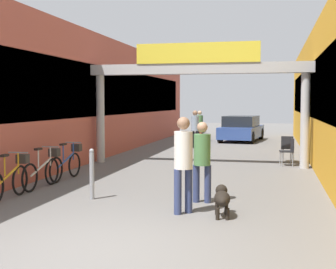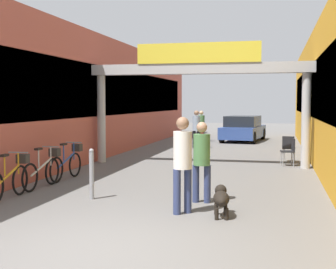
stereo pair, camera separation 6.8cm
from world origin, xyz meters
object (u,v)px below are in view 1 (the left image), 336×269
at_px(pedestrian_carrying_crate, 195,127).
at_px(pedestrian_companion, 202,157).
at_px(bollard_post_metal, 92,174).
at_px(bicycle_orange_second, 11,179).
at_px(bicycle_silver_third, 44,170).
at_px(cafe_chair_black_nearer, 289,149).
at_px(pedestrian_with_dog, 183,158).
at_px(dog_on_leash, 222,198).
at_px(bicycle_blue_farthest, 68,163).
at_px(parked_car_blue, 241,129).
at_px(pedestrian_elderly_walking, 200,124).
at_px(cafe_chair_black_farther, 287,146).

bearing_deg(pedestrian_carrying_crate, pedestrian_companion, -79.79).
bearing_deg(bollard_post_metal, bicycle_orange_second, -168.13).
distance_m(bicycle_silver_third, cafe_chair_black_nearer, 7.89).
height_order(pedestrian_with_dog, pedestrian_carrying_crate, pedestrian_with_dog).
relative_size(dog_on_leash, bicycle_orange_second, 0.45).
bearing_deg(pedestrian_companion, bicycle_orange_second, -172.16).
bearing_deg(pedestrian_companion, cafe_chair_black_nearer, 72.57).
height_order(bicycle_orange_second, cafe_chair_black_nearer, bicycle_orange_second).
bearing_deg(cafe_chair_black_nearer, dog_on_leash, -100.91).
distance_m(bicycle_silver_third, bicycle_blue_farthest, 1.26).
xyz_separation_m(bicycle_orange_second, bollard_post_metal, (1.69, 0.36, 0.11)).
distance_m(pedestrian_carrying_crate, cafe_chair_black_nearer, 6.30).
relative_size(dog_on_leash, bicycle_blue_farthest, 0.45).
xyz_separation_m(pedestrian_companion, bicycle_silver_third, (-3.97, 0.82, -0.51)).
relative_size(bicycle_orange_second, parked_car_blue, 0.40).
xyz_separation_m(pedestrian_carrying_crate, bicycle_silver_third, (-1.99, -10.20, -0.53)).
bearing_deg(bicycle_orange_second, pedestrian_elderly_walking, 83.66).
distance_m(cafe_chair_black_nearer, parked_car_blue, 9.64).
height_order(pedestrian_elderly_walking, cafe_chair_black_nearer, pedestrian_elderly_walking).
distance_m(pedestrian_carrying_crate, bicycle_blue_farthest, 9.16).
bearing_deg(pedestrian_elderly_walking, pedestrian_with_dog, -82.19).
distance_m(pedestrian_carrying_crate, parked_car_blue, 4.80).
xyz_separation_m(bicycle_orange_second, bicycle_blue_farthest, (0.08, 2.63, 0.00)).
xyz_separation_m(bicycle_orange_second, bicycle_silver_third, (0.05, 1.37, 0.00)).
xyz_separation_m(bollard_post_metal, cafe_chair_black_nearer, (4.23, 6.28, -0.01)).
distance_m(pedestrian_companion, bicycle_silver_third, 4.08).
height_order(cafe_chair_black_nearer, cafe_chair_black_farther, same).
height_order(pedestrian_with_dog, parked_car_blue, pedestrian_with_dog).
bearing_deg(pedestrian_companion, bicycle_blue_farthest, 152.17).
bearing_deg(pedestrian_carrying_crate, bollard_post_metal, -91.73).
distance_m(pedestrian_elderly_walking, dog_on_leash, 15.93).
height_order(bicycle_blue_farthest, bollard_post_metal, bollard_post_metal).
distance_m(pedestrian_carrying_crate, pedestrian_elderly_walking, 3.58).
xyz_separation_m(dog_on_leash, bicycle_orange_second, (-4.54, 0.53, 0.10)).
relative_size(dog_on_leash, cafe_chair_black_nearer, 0.85).
bearing_deg(bollard_post_metal, bicycle_blue_farthest, 125.32).
xyz_separation_m(cafe_chair_black_nearer, cafe_chair_black_farther, (-0.02, 1.01, 0.00)).
height_order(bicycle_orange_second, parked_car_blue, parked_car_blue).
distance_m(bicycle_orange_second, bollard_post_metal, 1.73).
bearing_deg(pedestrian_with_dog, pedestrian_elderly_walking, 97.81).
bearing_deg(pedestrian_carrying_crate, cafe_chair_black_nearer, -51.73).
distance_m(dog_on_leash, bollard_post_metal, 2.99).
bearing_deg(bollard_post_metal, pedestrian_elderly_walking, 90.04).
bearing_deg(bicycle_orange_second, pedestrian_carrying_crate, 80.03).
bearing_deg(dog_on_leash, pedestrian_with_dog, 175.61).
relative_size(pedestrian_elderly_walking, cafe_chair_black_nearer, 1.80).
distance_m(pedestrian_with_dog, cafe_chair_black_farther, 8.40).
bearing_deg(bollard_post_metal, dog_on_leash, -17.27).
bearing_deg(cafe_chair_black_nearer, bicycle_silver_third, -138.16).
height_order(pedestrian_with_dog, pedestrian_elderly_walking, pedestrian_with_dog).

